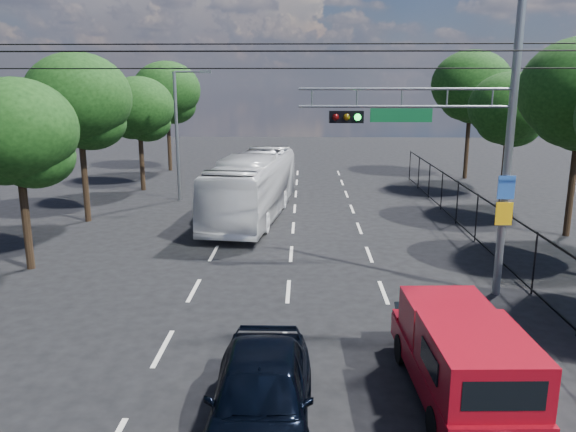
{
  "coord_description": "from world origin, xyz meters",
  "views": [
    {
      "loc": [
        0.47,
        -8.69,
        6.42
      ],
      "look_at": [
        0.04,
        6.53,
        2.8
      ],
      "focal_mm": 35.0,
      "sensor_mm": 36.0,
      "label": 1
    }
  ],
  "objects_px": {
    "signal_mast": "(469,124)",
    "navy_hatchback": "(261,395)",
    "red_pickup": "(461,355)",
    "white_bus": "(253,186)",
    "white_van": "(223,205)"
  },
  "relations": [
    {
      "from": "signal_mast",
      "to": "navy_hatchback",
      "type": "xyz_separation_m",
      "value": [
        -5.58,
        -7.4,
        -4.43
      ]
    },
    {
      "from": "red_pickup",
      "to": "navy_hatchback",
      "type": "bearing_deg",
      "value": -161.8
    },
    {
      "from": "red_pickup",
      "to": "white_van",
      "type": "height_order",
      "value": "red_pickup"
    },
    {
      "from": "red_pickup",
      "to": "navy_hatchback",
      "type": "distance_m",
      "value": 4.21
    },
    {
      "from": "signal_mast",
      "to": "red_pickup",
      "type": "relative_size",
      "value": 1.84
    },
    {
      "from": "navy_hatchback",
      "to": "white_bus",
      "type": "bearing_deg",
      "value": 95.4
    },
    {
      "from": "navy_hatchback",
      "to": "white_van",
      "type": "relative_size",
      "value": 1.09
    },
    {
      "from": "signal_mast",
      "to": "white_van",
      "type": "xyz_separation_m",
      "value": [
        -8.7,
        9.52,
        -4.52
      ]
    },
    {
      "from": "signal_mast",
      "to": "white_bus",
      "type": "bearing_deg",
      "value": 125.97
    },
    {
      "from": "white_bus",
      "to": "red_pickup",
      "type": "bearing_deg",
      "value": -63.83
    },
    {
      "from": "signal_mast",
      "to": "navy_hatchback",
      "type": "bearing_deg",
      "value": -127.0
    },
    {
      "from": "navy_hatchback",
      "to": "signal_mast",
      "type": "bearing_deg",
      "value": 52.81
    },
    {
      "from": "red_pickup",
      "to": "white_bus",
      "type": "xyz_separation_m",
      "value": [
        -5.7,
        16.13,
        0.52
      ]
    },
    {
      "from": "white_bus",
      "to": "white_van",
      "type": "xyz_separation_m",
      "value": [
        -1.41,
        -0.52,
        -0.82
      ]
    },
    {
      "from": "signal_mast",
      "to": "white_van",
      "type": "relative_size",
      "value": 2.18
    }
  ]
}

